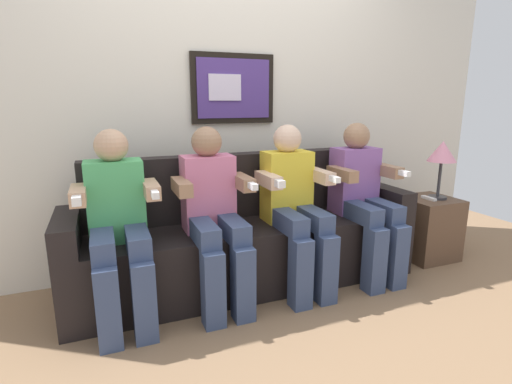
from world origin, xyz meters
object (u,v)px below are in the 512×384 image
at_px(person_leftmost, 118,220).
at_px(side_table_right, 427,228).
at_px(couch, 247,241).
at_px(table_lamp, 442,154).
at_px(spare_remote_on_table, 429,198).
at_px(person_rightmost, 363,195).
at_px(person_left_center, 214,210).
at_px(person_right_center, 294,202).

height_order(person_leftmost, side_table_right, person_leftmost).
relative_size(couch, table_lamp, 5.16).
bearing_deg(spare_remote_on_table, table_lamp, -2.03).
relative_size(person_rightmost, side_table_right, 2.22).
distance_m(person_left_center, person_rightmost, 1.11).
bearing_deg(person_left_center, table_lamp, 1.01).
distance_m(side_table_right, spare_remote_on_table, 0.26).
xyz_separation_m(side_table_right, table_lamp, (0.04, -0.03, 0.61)).
bearing_deg(side_table_right, person_left_center, -178.07).
bearing_deg(person_right_center, side_table_right, 2.80).
height_order(person_right_center, side_table_right, person_right_center).
distance_m(person_left_center, table_lamp, 1.88).
height_order(couch, table_lamp, table_lamp).
bearing_deg(couch, spare_remote_on_table, -5.06).
bearing_deg(person_left_center, side_table_right, 1.93).
bearing_deg(table_lamp, person_left_center, -178.99).
height_order(person_rightmost, spare_remote_on_table, person_rightmost).
xyz_separation_m(person_leftmost, person_left_center, (0.56, 0.00, -0.00)).
relative_size(person_right_center, person_rightmost, 1.00).
height_order(person_leftmost, person_right_center, same).
bearing_deg(person_right_center, person_left_center, 179.95).
xyz_separation_m(person_rightmost, side_table_right, (0.70, 0.06, -0.36)).
bearing_deg(person_leftmost, spare_remote_on_table, 0.89).
distance_m(person_left_center, side_table_right, 1.85).
height_order(person_left_center, side_table_right, person_left_center).
relative_size(table_lamp, spare_remote_on_table, 3.54).
xyz_separation_m(couch, person_rightmost, (0.84, -0.17, 0.29)).
bearing_deg(person_right_center, person_leftmost, 180.00).
relative_size(person_leftmost, table_lamp, 2.41).
bearing_deg(person_left_center, person_leftmost, -179.95).
distance_m(person_leftmost, spare_remote_on_table, 2.33).
bearing_deg(side_table_right, person_right_center, -177.20).
bearing_deg(person_rightmost, couch, 168.62).
relative_size(person_right_center, table_lamp, 2.41).
xyz_separation_m(person_leftmost, table_lamp, (2.42, 0.03, 0.25)).
height_order(person_leftmost, person_rightmost, same).
bearing_deg(person_right_center, person_rightmost, 0.05).
relative_size(couch, person_left_center, 2.14).
height_order(side_table_right, table_lamp, table_lamp).
relative_size(couch, person_rightmost, 2.14).
xyz_separation_m(person_leftmost, side_table_right, (2.37, 0.06, -0.36)).
xyz_separation_m(table_lamp, spare_remote_on_table, (-0.09, 0.00, -0.35)).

